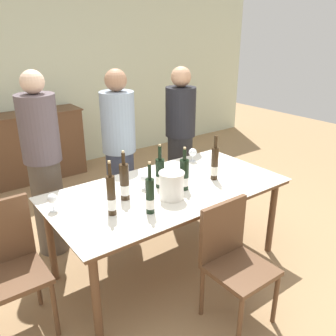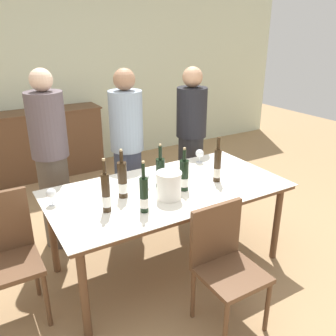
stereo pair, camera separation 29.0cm
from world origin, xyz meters
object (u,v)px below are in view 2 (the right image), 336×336
Objects in this scene: dining_table at (168,195)px; wine_glass_0 at (51,194)px; person_guest_left at (127,152)px; chair_near_front at (224,259)px; wine_bottle_3 at (123,181)px; wine_bottle_0 at (184,176)px; wine_glass_2 at (200,154)px; person_host at (52,162)px; sideboard_cabinet at (46,143)px; wine_glass_1 at (145,178)px; wine_bottle_4 at (160,173)px; ice_bucket at (169,185)px; wine_bottle_5 at (106,193)px; person_guest_right at (191,141)px; chair_left_end at (5,250)px; wine_bottle_1 at (217,166)px; wine_bottle_2 at (144,195)px.

dining_table is 0.94m from wine_glass_0.
person_guest_left is (0.01, 0.82, 0.14)m from dining_table.
wine_bottle_3 is at bearing 117.41° from chair_near_front.
person_guest_left is (0.91, 0.63, -0.02)m from wine_glass_0.
chair_near_front is (-0.08, -0.65, -0.38)m from wine_bottle_0.
wine_glass_0 is at bearing -173.57° from wine_glass_2.
person_host is (-0.75, 1.59, 0.35)m from chair_near_front.
sideboard_cabinet is 4.31× the size of wine_bottle_0.
wine_glass_1 is (-0.25, 0.21, -0.04)m from wine_bottle_0.
wine_bottle_4 reaches higher than dining_table.
wine_glass_2 is at bearing 38.19° from ice_bucket.
wine_bottle_5 is 3.05× the size of wine_glass_0.
person_guest_left is at bearing 179.59° from person_guest_right.
wine_bottle_0 is 0.33m from wine_glass_1.
wine_bottle_5 is 0.81m from chair_left_end.
person_guest_left is at bearing 115.14° from wine_bottle_1.
ice_bucket is 1.27m from chair_left_end.
ice_bucket is at bearing -11.94° from chair_left_end.
wine_bottle_0 is at bearing -15.99° from wine_glass_0.
wine_bottle_0 is at bearing 83.04° from chair_near_front.
wine_bottle_4 is at bearing -93.52° from person_guest_left.
wine_bottle_3 reaches higher than wine_bottle_0.
person_host is (-0.74, 0.85, 0.16)m from dining_table.
person_guest_left reaches higher than chair_near_front.
chair_left_end is 0.99m from person_host.
wine_glass_2 is (0.96, 0.32, -0.05)m from wine_bottle_3.
sideboard_cabinet is 4.01× the size of wine_bottle_2.
wine_bottle_5 is at bearing -152.31° from wine_glass_1.
person_guest_right is at bearing 19.39° from chair_left_end.
person_guest_right reaches higher than chair_left_end.
sideboard_cabinet is at bearing 78.83° from wine_glass_0.
ice_bucket is 0.28m from wine_bottle_2.
wine_glass_0 is at bearing 136.10° from wine_bottle_5.
wine_bottle_3 reaches higher than sideboard_cabinet.
wine_bottle_1 is 0.81m from wine_bottle_2.
wine_bottle_1 is 0.42× the size of chair_left_end.
wine_bottle_2 is 0.24× the size of person_guest_left.
person_guest_right is (0.82, 0.76, -0.06)m from wine_bottle_4.
sideboard_cabinet is 0.95× the size of person_guest_left.
wine_bottle_0 is 0.48m from wine_bottle_2.
wine_bottle_3 is at bearing 164.37° from wine_bottle_0.
person_guest_right is (0.77, -0.01, -0.01)m from person_guest_left.
wine_bottle_2 is (-0.35, -0.26, 0.19)m from dining_table.
wine_glass_0 is 1.11m from person_guest_left.
wine_glass_2 is (0.48, 0.45, -0.03)m from wine_bottle_0.
person_guest_left is (-0.57, 0.46, -0.02)m from wine_glass_2.
wine_bottle_2 is 1.57m from person_guest_right.
wine_bottle_2 is at bearing -143.79° from dining_table.
wine_bottle_2 is 0.42m from wine_glass_1.
wine_glass_1 is (-0.07, 0.28, -0.03)m from ice_bucket.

